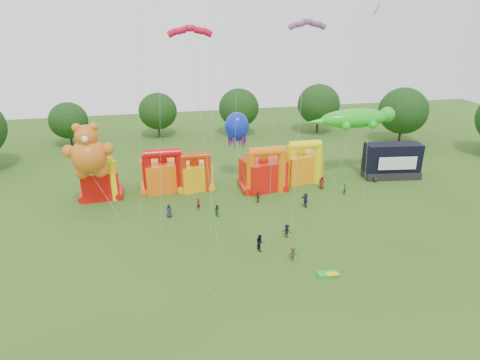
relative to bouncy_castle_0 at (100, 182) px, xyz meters
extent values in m
plane|color=#2C4F16|center=(17.41, -28.43, -2.38)|extent=(160.00, 160.00, 0.00)
cylinder|color=#352314|center=(55.07, 15.04, -0.52)|extent=(0.44, 0.44, 3.72)
ellipsoid|color=#153510|center=(55.07, 15.04, 4.02)|extent=(9.30, 9.30, 8.89)
cylinder|color=#352314|center=(42.13, 25.71, -0.63)|extent=(0.44, 0.44, 3.51)
ellipsoid|color=#153510|center=(42.13, 25.71, 3.66)|extent=(8.77, 8.78, 8.39)
cylinder|color=#352314|center=(25.45, 27.51, -0.73)|extent=(0.44, 0.44, 3.30)
ellipsoid|color=#153510|center=(25.45, 27.51, 3.30)|extent=(8.25, 8.25, 7.88)
cylinder|color=#352314|center=(9.08, 29.49, -0.84)|extent=(0.44, 0.44, 3.09)
ellipsoid|color=#153510|center=(9.08, 29.49, 2.94)|extent=(7.73, 7.72, 7.38)
cylinder|color=#352314|center=(-7.73, 26.62, -0.94)|extent=(0.44, 0.44, 2.88)
ellipsoid|color=#153510|center=(-7.73, 26.62, 2.58)|extent=(7.20, 7.20, 6.88)
cube|color=red|center=(0.00, 0.27, -0.39)|extent=(5.20, 4.30, 3.98)
cylinder|color=#FFF60D|center=(-1.91, -1.15, 0.46)|extent=(1.08, 1.08, 5.69)
cylinder|color=#FFF60D|center=(1.91, -1.15, 0.46)|extent=(1.08, 1.08, 5.69)
cylinder|color=#FFF60D|center=(0.00, -1.15, 3.31)|extent=(4.37, 1.13, 1.13)
sphere|color=#FFF60D|center=(0.00, 0.27, 1.90)|extent=(1.40, 1.40, 1.40)
cube|color=orange|center=(8.74, 1.44, -0.30)|extent=(6.43, 5.50, 4.17)
cylinder|color=red|center=(6.51, -0.22, 0.59)|extent=(1.26, 1.26, 5.95)
cylinder|color=red|center=(10.97, -0.22, 0.59)|extent=(1.26, 1.26, 5.95)
cylinder|color=red|center=(8.74, -0.22, 3.57)|extent=(5.09, 1.32, 1.32)
sphere|color=red|center=(8.74, 1.44, 2.08)|extent=(1.40, 1.40, 1.40)
cube|color=#FFAD0D|center=(13.21, 0.60, -0.51)|extent=(5.11, 4.43, 3.75)
cylinder|color=red|center=(11.47, -0.70, 0.29)|extent=(0.98, 0.98, 5.35)
cylinder|color=red|center=(14.95, -0.70, 0.29)|extent=(0.98, 0.98, 5.35)
cylinder|color=red|center=(13.21, -0.70, 2.97)|extent=(3.97, 1.03, 1.03)
sphere|color=red|center=(13.21, 0.60, 1.67)|extent=(1.40, 1.40, 1.40)
cube|color=red|center=(22.97, -1.45, -0.21)|extent=(6.66, 5.80, 4.34)
cylinder|color=orange|center=(20.73, -3.11, 0.72)|extent=(1.26, 1.26, 6.21)
cylinder|color=orange|center=(25.21, -3.11, 0.72)|extent=(1.26, 1.26, 6.21)
cylinder|color=orange|center=(22.97, -3.11, 3.82)|extent=(5.11, 1.33, 1.33)
sphere|color=orange|center=(22.97, -1.45, 2.26)|extent=(1.40, 1.40, 1.40)
cube|color=orange|center=(29.37, 0.62, -0.24)|extent=(6.18, 5.32, 4.28)
cylinder|color=#F9EF0D|center=(27.24, -0.97, 0.67)|extent=(1.20, 1.20, 6.11)
cylinder|color=#F9EF0D|center=(31.50, -0.97, 0.67)|extent=(1.20, 1.20, 6.11)
cylinder|color=#F9EF0D|center=(29.37, -0.97, 3.73)|extent=(4.86, 1.26, 1.26)
sphere|color=#F9EF0D|center=(29.37, 0.62, 2.20)|extent=(1.40, 1.40, 1.40)
cube|color=black|center=(43.71, -1.41, -1.83)|extent=(8.91, 4.31, 1.10)
cube|color=black|center=(43.71, -1.21, 0.86)|extent=(8.86, 3.89, 4.28)
cube|color=white|center=(43.71, -2.86, 0.43)|extent=(5.87, 0.85, 2.01)
cylinder|color=black|center=(40.28, -2.70, -1.98)|extent=(0.30, 0.90, 0.90)
cylinder|color=black|center=(47.13, -2.70, -1.98)|extent=(0.30, 0.90, 0.90)
sphere|color=#CE6416|center=(-0.53, -3.07, 4.76)|extent=(4.50, 4.50, 4.50)
sphere|color=#CE6416|center=(-0.53, -3.07, 7.42)|extent=(2.86, 2.86, 2.86)
sphere|color=#CE6416|center=(-1.55, -3.07, 8.55)|extent=(1.13, 1.13, 1.13)
sphere|color=#CE6416|center=(0.50, -3.07, 8.55)|extent=(1.13, 1.13, 1.13)
sphere|color=#CE6416|center=(-2.88, -3.07, 5.58)|extent=(1.64, 1.64, 1.64)
sphere|color=#CE6416|center=(1.83, -3.07, 5.58)|extent=(1.64, 1.64, 1.64)
sphere|color=#CE6416|center=(-1.65, -3.07, 2.72)|extent=(1.84, 1.84, 1.84)
sphere|color=#CE6416|center=(0.60, -3.07, 2.72)|extent=(1.84, 1.84, 1.84)
sphere|color=white|center=(-0.53, -4.45, 7.42)|extent=(0.82, 0.82, 0.82)
ellipsoid|color=green|center=(38.03, 1.35, 6.67)|extent=(11.06, 3.46, 2.94)
sphere|color=green|center=(43.43, 1.35, 7.00)|extent=(2.38, 2.38, 2.38)
cone|color=green|center=(32.42, 1.35, 6.46)|extent=(4.32, 1.73, 1.73)
sphere|color=green|center=(40.19, 3.08, 6.02)|extent=(1.30, 1.30, 1.30)
sphere|color=green|center=(40.19, -0.38, 6.02)|extent=(1.30, 1.30, 1.30)
sphere|color=green|center=(35.87, 3.08, 6.02)|extent=(1.30, 1.30, 1.30)
sphere|color=green|center=(35.87, -0.38, 6.02)|extent=(1.30, 1.30, 1.30)
ellipsoid|color=#0C25B4|center=(19.97, 2.87, 5.97)|extent=(3.63, 3.63, 4.36)
cone|color=#591E8C|center=(21.15, 2.87, 3.97)|extent=(0.82, 0.82, 2.91)
cone|color=#591E8C|center=(20.56, 3.89, 3.97)|extent=(0.82, 0.82, 2.91)
cone|color=#591E8C|center=(19.38, 3.89, 3.97)|extent=(0.82, 0.82, 2.91)
cone|color=#591E8C|center=(18.79, 2.87, 3.97)|extent=(0.82, 0.82, 2.91)
cone|color=#591E8C|center=(19.38, 1.85, 3.97)|extent=(0.82, 0.82, 2.91)
cone|color=#591E8C|center=(20.56, 1.85, 3.97)|extent=(0.82, 0.82, 2.91)
cube|color=silver|center=(32.51, -11.77, 22.12)|extent=(1.02, 1.02, 1.10)
cube|color=green|center=(23.55, -24.30, -2.26)|extent=(2.06, 1.13, 0.24)
cube|color=yellow|center=(23.95, -24.60, -2.12)|extent=(1.24, 0.68, 0.10)
imported|color=#23233B|center=(8.92, -8.13, -1.49)|extent=(0.98, 0.76, 1.78)
imported|color=maroon|center=(12.82, -6.77, -1.57)|extent=(0.71, 0.67, 1.63)
imported|color=#1C4626|center=(14.92, -9.09, -1.59)|extent=(0.93, 0.98, 1.59)
imported|color=black|center=(21.90, -16.19, -1.57)|extent=(1.21, 1.06, 1.63)
imported|color=#3E3018|center=(21.02, -6.23, -1.52)|extent=(1.09, 0.82, 1.72)
imported|color=#282640|center=(26.82, -8.86, -1.40)|extent=(0.74, 1.87, 1.97)
imported|color=#581C19|center=(31.36, -3.43, -1.44)|extent=(0.94, 0.64, 1.88)
imported|color=#183D24|center=(33.74, -6.19, -1.60)|extent=(0.63, 0.68, 1.56)
imported|color=black|center=(18.14, -18.27, -1.44)|extent=(0.88, 1.04, 1.89)
imported|color=#392D16|center=(20.97, -21.09, -1.60)|extent=(1.16, 0.93, 1.57)
camera|label=1|loc=(7.55, -57.59, 22.25)|focal=32.00mm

